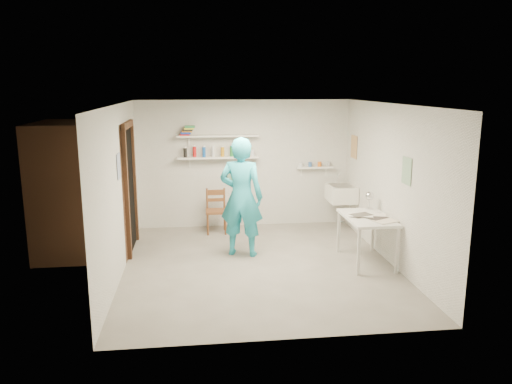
{
  "coord_description": "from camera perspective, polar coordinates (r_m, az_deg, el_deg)",
  "views": [
    {
      "loc": [
        -0.91,
        -7.06,
        2.67
      ],
      "look_at": [
        0.0,
        0.4,
        1.05
      ],
      "focal_mm": 35.0,
      "sensor_mm": 36.0,
      "label": 1
    }
  ],
  "objects": [
    {
      "name": "poster_left",
      "position": [
        7.27,
        -15.41,
        2.88
      ],
      "size": [
        0.01,
        0.28,
        0.36
      ],
      "primitive_type": "cube",
      "color": "#334C7F",
      "rests_on": "wall_left"
    },
    {
      "name": "ledge_pots",
      "position": [
        9.61,
        6.74,
        3.16
      ],
      "size": [
        0.48,
        0.07,
        0.09
      ],
      "color": "silver",
      "rests_on": "ledge_shelf"
    },
    {
      "name": "wall_left",
      "position": [
        7.29,
        -15.49,
        0.1
      ],
      "size": [
        0.02,
        4.5,
        2.4
      ],
      "primitive_type": "cube",
      "color": "silver",
      "rests_on": "ground"
    },
    {
      "name": "shelf_lower",
      "position": [
        9.29,
        -4.37,
        3.96
      ],
      "size": [
        1.5,
        0.22,
        0.03
      ],
      "primitive_type": "cube",
      "color": "white",
      "rests_on": "wall_back"
    },
    {
      "name": "wall_right",
      "position": [
        7.78,
        15.24,
        0.84
      ],
      "size": [
        0.02,
        4.5,
        2.4
      ],
      "primitive_type": "cube",
      "color": "silver",
      "rests_on": "ground"
    },
    {
      "name": "wall_clock",
      "position": [
        7.96,
        -2.33,
        1.95
      ],
      "size": [
        0.33,
        0.14,
        0.34
      ],
      "primitive_type": "cylinder",
      "rotation": [
        1.57,
        0.0,
        -0.32
      ],
      "color": "beige",
      "rests_on": "man"
    },
    {
      "name": "shelf_upper",
      "position": [
        9.24,
        -4.41,
        6.42
      ],
      "size": [
        1.5,
        0.22,
        0.03
      ],
      "primitive_type": "cube",
      "color": "white",
      "rests_on": "wall_back"
    },
    {
      "name": "belfast_sink",
      "position": [
        9.36,
        9.72,
        -0.16
      ],
      "size": [
        0.48,
        0.6,
        0.3
      ],
      "primitive_type": "cube",
      "color": "white",
      "rests_on": "wall_right"
    },
    {
      "name": "door_lintel",
      "position": [
        8.2,
        -14.49,
        7.45
      ],
      "size": [
        0.06,
        1.05,
        0.1
      ],
      "primitive_type": "cube",
      "color": "brown",
      "rests_on": "wall_left"
    },
    {
      "name": "door_jamb_far",
      "position": [
        8.83,
        -13.72,
        0.92
      ],
      "size": [
        0.06,
        0.1,
        2.0
      ],
      "primitive_type": "cube",
      "color": "brown",
      "rests_on": "ground"
    },
    {
      "name": "man",
      "position": [
        7.82,
        -1.69,
        -0.58
      ],
      "size": [
        0.8,
        0.64,
        1.89
      ],
      "primitive_type": "imported",
      "rotation": [
        0.0,
        0.0,
        2.82
      ],
      "color": "#27ADC6",
      "rests_on": "ground"
    },
    {
      "name": "book_stack",
      "position": [
        9.22,
        -7.85,
        6.95
      ],
      "size": [
        0.28,
        0.14,
        0.17
      ],
      "color": "red",
      "rests_on": "shelf_upper"
    },
    {
      "name": "door_jamb_near",
      "position": [
        7.86,
        -14.54,
        -0.49
      ],
      "size": [
        0.06,
        0.1,
        2.0
      ],
      "primitive_type": "cube",
      "color": "brown",
      "rests_on": "ground"
    },
    {
      "name": "poster_right_b",
      "position": [
        7.22,
        16.83,
        2.32
      ],
      "size": [
        0.01,
        0.3,
        0.38
      ],
      "primitive_type": "cube",
      "color": "#3F724C",
      "rests_on": "wall_right"
    },
    {
      "name": "spray_cans",
      "position": [
        9.28,
        -4.38,
        4.57
      ],
      "size": [
        1.29,
        0.06,
        0.17
      ],
      "color": "black",
      "rests_on": "shelf_lower"
    },
    {
      "name": "wall_front",
      "position": [
        5.1,
        3.63,
        -4.6
      ],
      "size": [
        4.0,
        0.02,
        2.4
      ],
      "primitive_type": "cube",
      "color": "silver",
      "rests_on": "ground"
    },
    {
      "name": "ceiling",
      "position": [
        7.12,
        0.4,
        10.08
      ],
      "size": [
        4.0,
        4.5,
        0.02
      ],
      "primitive_type": "cube",
      "color": "silver",
      "rests_on": "wall_back"
    },
    {
      "name": "papers",
      "position": [
        7.7,
        12.62,
        -2.65
      ],
      "size": [
        0.3,
        0.22,
        0.03
      ],
      "color": "silver",
      "rests_on": "work_table"
    },
    {
      "name": "doorway_recess",
      "position": [
        8.35,
        -14.25,
        0.25
      ],
      "size": [
        0.02,
        0.9,
        2.0
      ],
      "primitive_type": "cube",
      "color": "black",
      "rests_on": "wall_left"
    },
    {
      "name": "wooden_chair",
      "position": [
        9.15,
        -4.57,
        -2.21
      ],
      "size": [
        0.38,
        0.36,
        0.81
      ],
      "primitive_type": "cube",
      "rotation": [
        0.0,
        0.0,
        -0.0
      ],
      "color": "brown",
      "rests_on": "ground"
    },
    {
      "name": "corridor_box",
      "position": [
        8.46,
        -19.04,
        0.45
      ],
      "size": [
        1.4,
        1.5,
        2.1
      ],
      "primitive_type": "cube",
      "color": "brown",
      "rests_on": "ground"
    },
    {
      "name": "poster_right_a",
      "position": [
        9.38,
        11.13,
        5.08
      ],
      "size": [
        0.01,
        0.34,
        0.42
      ],
      "primitive_type": "cube",
      "color": "#995933",
      "rests_on": "wall_right"
    },
    {
      "name": "ledge_shelf",
      "position": [
        9.62,
        6.73,
        2.81
      ],
      "size": [
        0.7,
        0.14,
        0.03
      ],
      "primitive_type": "cube",
      "color": "white",
      "rests_on": "wall_back"
    },
    {
      "name": "desk_lamp",
      "position": [
        8.11,
        12.87,
        -0.42
      ],
      "size": [
        0.14,
        0.14,
        0.14
      ],
      "primitive_type": "sphere",
      "color": "silver",
      "rests_on": "work_table"
    },
    {
      "name": "wall_back",
      "position": [
        9.48,
        -1.36,
        3.24
      ],
      "size": [
        4.0,
        0.02,
        2.4
      ],
      "primitive_type": "cube",
      "color": "silver",
      "rests_on": "ground"
    },
    {
      "name": "work_table",
      "position": [
        7.81,
        12.5,
        -5.32
      ],
      "size": [
        0.65,
        1.09,
        0.72
      ],
      "primitive_type": "cube",
      "color": "silver",
      "rests_on": "ground"
    },
    {
      "name": "floor",
      "position": [
        7.6,
        0.37,
        -8.47
      ],
      "size": [
        4.0,
        4.5,
        0.02
      ],
      "primitive_type": "cube",
      "color": "slate",
      "rests_on": "ground"
    }
  ]
}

